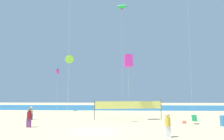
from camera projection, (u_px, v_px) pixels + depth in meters
ground_plane at (94, 132)px, 16.86m from camera, size 120.00×120.00×0.00m
ocean_band at (114, 107)px, 49.19m from camera, size 120.00×20.00×0.01m
beachgoer_maroon_shirt at (29, 117)px, 19.16m from camera, size 0.39×0.39×1.72m
beachgoer_mustard_shirt at (168, 124)px, 14.70m from camera, size 0.39×0.39×1.69m
beachgoer_sage_shirt at (31, 113)px, 24.77m from camera, size 0.36×0.36×1.58m
folding_beach_chair at (195, 119)px, 21.34m from camera, size 0.52×0.65×0.89m
trash_barrel at (223, 121)px, 19.85m from camera, size 0.56×0.56×0.99m
volleyball_net at (128, 106)px, 25.19m from camera, size 8.15×1.42×2.40m
beach_handbag at (184, 122)px, 21.52m from camera, size 0.37×0.19×0.30m
kite_magenta_box at (128, 61)px, 24.82m from camera, size 1.05×1.05×7.72m
kite_lime_delta at (69, 59)px, 31.88m from camera, size 1.34×0.34×9.02m
kite_green_tube at (122, 7)px, 29.30m from camera, size 1.28×0.72×15.56m
kite_magenta_inflatable at (57, 72)px, 38.07m from camera, size 0.76×1.91×7.67m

